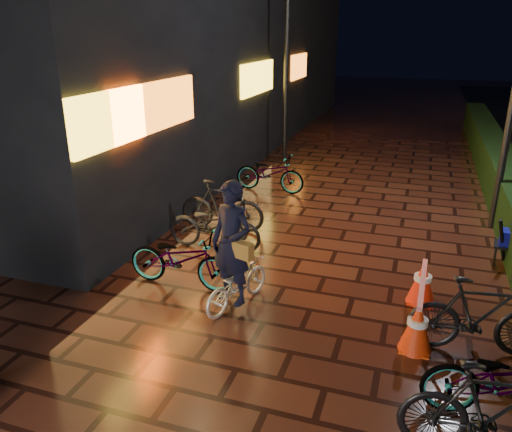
% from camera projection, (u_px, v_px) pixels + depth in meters
% --- Properties ---
extents(ground, '(80.00, 80.00, 0.00)m').
position_uv_depth(ground, '(291.00, 352.00, 6.51)').
color(ground, '#381911').
rests_on(ground, ground).
extents(hedge, '(0.70, 20.00, 1.00)m').
position_uv_depth(hedge, '(501.00, 176.00, 12.44)').
color(hedge, black).
rests_on(hedge, ground).
extents(storefront_block, '(12.09, 22.00, 9.00)m').
position_uv_depth(storefront_block, '(120.00, 12.00, 17.95)').
color(storefront_block, black).
rests_on(storefront_block, ground).
extents(lamp_post_sf, '(0.47, 0.26, 5.08)m').
position_uv_depth(lamp_post_sf, '(286.00, 70.00, 14.91)').
color(lamp_post_sf, black).
rests_on(lamp_post_sf, ground).
extents(cyclist, '(0.90, 1.47, 1.99)m').
position_uv_depth(cyclist, '(234.00, 262.00, 7.33)').
color(cyclist, silver).
rests_on(cyclist, ground).
extents(traffic_barrier, '(0.48, 1.73, 0.70)m').
position_uv_depth(traffic_barrier, '(420.00, 302.00, 7.02)').
color(traffic_barrier, red).
rests_on(traffic_barrier, ground).
extents(cart_assembly, '(0.55, 0.50, 0.92)m').
position_uv_depth(cart_assembly, '(509.00, 240.00, 8.78)').
color(cart_assembly, black).
rests_on(cart_assembly, ground).
extents(parked_bikes_storefront, '(2.11, 6.02, 1.07)m').
position_uv_depth(parked_bikes_storefront, '(227.00, 211.00, 10.12)').
color(parked_bikes_storefront, black).
rests_on(parked_bikes_storefront, ground).
extents(parked_bikes_hedge, '(2.10, 2.52, 1.07)m').
position_uv_depth(parked_bikes_hedge, '(495.00, 366.00, 5.43)').
color(parked_bikes_hedge, black).
rests_on(parked_bikes_hedge, ground).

